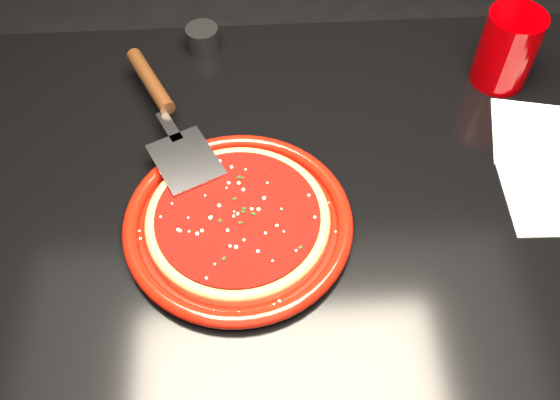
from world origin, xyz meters
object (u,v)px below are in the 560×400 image
(plate, at_px, (238,223))
(ramekin, at_px, (203,39))
(table, at_px, (296,313))
(cup, at_px, (507,49))
(pizza_server, at_px, (168,115))

(plate, distance_m, ramekin, 0.39)
(table, distance_m, cup, 0.61)
(pizza_server, distance_m, cup, 0.55)
(plate, xyz_separation_m, ramekin, (-0.05, 0.39, 0.01))
(plate, bearing_deg, cup, 32.26)
(pizza_server, relative_size, cup, 2.77)
(pizza_server, bearing_deg, table, -61.44)
(cup, height_order, ramekin, cup)
(ramekin, bearing_deg, table, -66.62)
(cup, distance_m, ramekin, 0.51)
(plate, bearing_deg, pizza_server, 118.92)
(ramekin, bearing_deg, plate, -81.98)
(table, xyz_separation_m, ramekin, (-0.15, 0.34, 0.40))
(table, bearing_deg, ramekin, 113.38)
(table, height_order, cup, cup)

